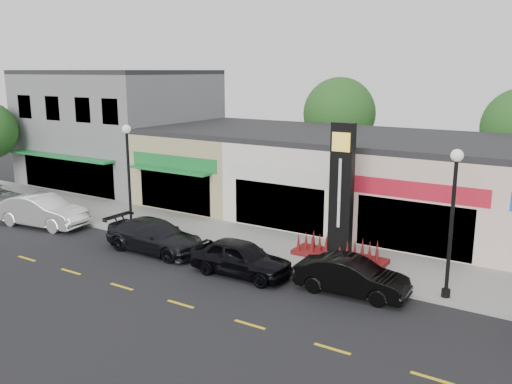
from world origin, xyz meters
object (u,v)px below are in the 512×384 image
car_dark_sedan (155,236)px  car_black_sedan (241,258)px  lamp_east_near (453,209)px  lamp_west_near (128,167)px  pylon_sign (341,212)px  car_black_conv (352,276)px  car_white_van (43,211)px

car_dark_sedan → car_black_sedan: car_black_sedan is taller
lamp_east_near → lamp_west_near: bearing=180.0°
pylon_sign → car_black_sedan: size_ratio=1.37×
pylon_sign → car_black_conv: (1.84, -3.00, -1.57)m
lamp_east_near → car_white_van: (-20.86, -1.76, -2.61)m
lamp_east_near → pylon_sign: size_ratio=0.91×
car_white_van → car_dark_sedan: car_white_van is taller
pylon_sign → car_black_sedan: 4.83m
pylon_sign → car_black_sedan: pylon_sign is taller
lamp_east_near → pylon_sign: pylon_sign is taller
car_black_conv → car_dark_sedan: bearing=88.7°
pylon_sign → lamp_west_near: bearing=-171.2°
pylon_sign → lamp_east_near: bearing=-18.7°
car_white_van → car_dark_sedan: (8.03, 0.15, -0.12)m
pylon_sign → car_dark_sedan: 8.63m
car_black_conv → lamp_east_near: bearing=-70.7°
car_white_van → car_black_sedan: car_white_van is taller
pylon_sign → car_dark_sedan: bearing=-157.1°
car_black_sedan → car_black_conv: (4.63, 0.64, -0.05)m
lamp_east_near → car_black_conv: size_ratio=1.28×
lamp_west_near → lamp_east_near: 16.00m
pylon_sign → car_white_van: pylon_sign is taller
pylon_sign → car_dark_sedan: pylon_sign is taller
lamp_west_near → lamp_east_near: same height
car_black_sedan → car_white_van: bearing=88.1°
car_dark_sedan → pylon_sign: bearing=-67.1°
lamp_east_near → car_white_van: lamp_east_near is taller
lamp_west_near → car_dark_sedan: lamp_west_near is taller
lamp_west_near → car_black_sedan: (8.22, -1.94, -2.73)m
lamp_west_near → car_black_conv: bearing=-5.8°
lamp_west_near → car_black_conv: size_ratio=1.28×
lamp_west_near → pylon_sign: pylon_sign is taller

